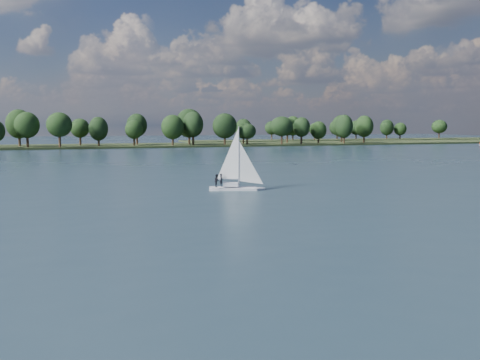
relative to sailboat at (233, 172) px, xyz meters
name	(u,v)px	position (x,y,z in m)	size (l,w,h in m)	color
ground	(141,166)	(-4.63, 49.76, -2.59)	(700.00, 700.00, 0.00)	#233342
far_shore	(97,147)	(-4.63, 161.76, -2.59)	(660.00, 40.00, 1.50)	black
far_shore_back	(362,140)	(155.37, 209.76, -2.59)	(220.00, 30.00, 1.40)	black
sailboat	(233,172)	(0.00, 0.00, 0.00)	(7.31, 4.01, 9.27)	silver
treeline	(56,128)	(-20.56, 158.48, 5.55)	(562.51, 73.92, 17.54)	black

